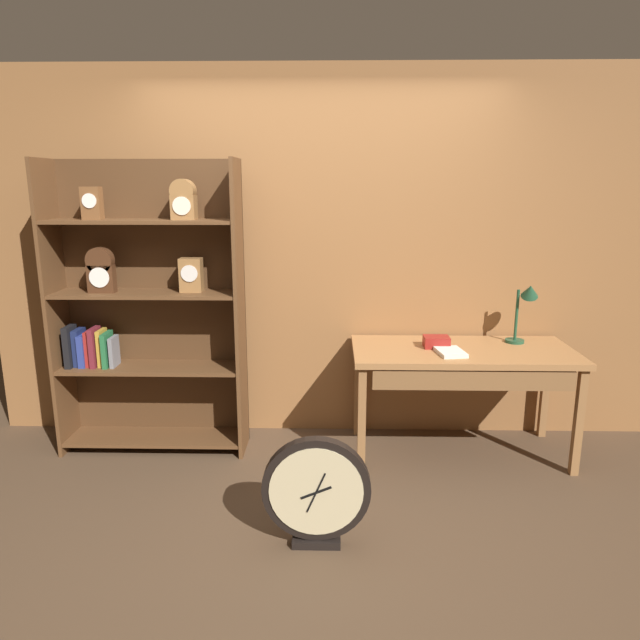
{
  "coord_description": "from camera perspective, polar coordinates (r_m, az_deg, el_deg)",
  "views": [
    {
      "loc": [
        0.08,
        -2.71,
        1.8
      ],
      "look_at": [
        0.0,
        0.66,
        1.01
      ],
      "focal_mm": 32.18,
      "sensor_mm": 36.0,
      "label": 1
    }
  ],
  "objects": [
    {
      "name": "ground_plane",
      "position": [
        3.26,
        -0.31,
        -20.37
      ],
      "size": [
        10.0,
        10.0,
        0.0
      ],
      "primitive_type": "plane",
      "color": "#4C3826"
    },
    {
      "name": "back_wood_panel",
      "position": [
        4.1,
        0.19,
        6.22
      ],
      "size": [
        4.8,
        0.05,
        2.6
      ],
      "primitive_type": "cube",
      "color": "brown",
      "rests_on": "ground"
    },
    {
      "name": "bookshelf",
      "position": [
        4.03,
        -16.98,
        0.91
      ],
      "size": [
        1.25,
        0.33,
        1.97
      ],
      "color": "brown",
      "rests_on": "ground"
    },
    {
      "name": "workbench",
      "position": [
        3.91,
        14.06,
        -4.02
      ],
      "size": [
        1.46,
        0.68,
        0.75
      ],
      "color": "#9E6B3D",
      "rests_on": "ground"
    },
    {
      "name": "desk_lamp",
      "position": [
        4.09,
        19.77,
        1.54
      ],
      "size": [
        0.19,
        0.2,
        0.44
      ],
      "color": "#1E472D",
      "rests_on": "workbench"
    },
    {
      "name": "toolbox_small",
      "position": [
        3.9,
        11.5,
        -2.15
      ],
      "size": [
        0.17,
        0.12,
        0.08
      ],
      "primitive_type": "cube",
      "color": "maroon",
      "rests_on": "workbench"
    },
    {
      "name": "open_repair_manual",
      "position": [
        3.78,
        12.84,
        -3.13
      ],
      "size": [
        0.19,
        0.24,
        0.02
      ],
      "primitive_type": "cube",
      "rotation": [
        0.0,
        0.0,
        0.15
      ],
      "color": "silver",
      "rests_on": "workbench"
    },
    {
      "name": "round_clock_large",
      "position": [
        3.01,
        -0.37,
        -16.71
      ],
      "size": [
        0.55,
        0.11,
        0.59
      ],
      "color": "black",
      "rests_on": "ground"
    }
  ]
}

